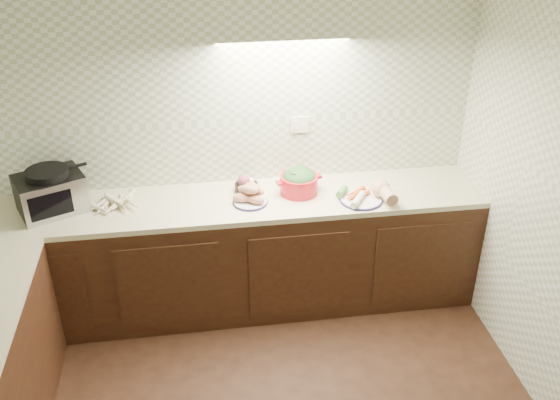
{
  "coord_description": "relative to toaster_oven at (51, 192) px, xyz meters",
  "views": [
    {
      "loc": [
        -0.2,
        -2.29,
        3.06
      ],
      "look_at": [
        0.33,
        1.25,
        1.02
      ],
      "focal_mm": 40.0,
      "sensor_mm": 36.0,
      "label": 1
    }
  ],
  "objects": [
    {
      "name": "toaster_oven",
      "position": [
        0.0,
        0.0,
        0.0
      ],
      "size": [
        0.52,
        0.47,
        0.3
      ],
      "rotation": [
        0.0,
        0.0,
        0.42
      ],
      "color": "black",
      "rests_on": "counter"
    },
    {
      "name": "sweet_potato_plate",
      "position": [
        1.33,
        -0.1,
        -0.08
      ],
      "size": [
        0.25,
        0.24,
        0.15
      ],
      "rotation": [
        0.0,
        0.0,
        -0.32
      ],
      "color": "#191645",
      "rests_on": "counter"
    },
    {
      "name": "room",
      "position": [
        1.19,
        -1.55,
        0.59
      ],
      "size": [
        3.6,
        3.6,
        2.6
      ],
      "color": "black",
      "rests_on": "ground"
    },
    {
      "name": "onion_bowl",
      "position": [
        1.32,
        0.07,
        -0.09
      ],
      "size": [
        0.17,
        0.17,
        0.13
      ],
      "color": "black",
      "rests_on": "counter"
    },
    {
      "name": "veg_plate",
      "position": [
        2.17,
        -0.17,
        -0.09
      ],
      "size": [
        0.39,
        0.31,
        0.14
      ],
      "rotation": [
        0.0,
        0.0,
        -0.06
      ],
      "color": "#191645",
      "rests_on": "counter"
    },
    {
      "name": "parsnip_pile",
      "position": [
        0.44,
        -0.02,
        -0.11
      ],
      "size": [
        0.33,
        0.32,
        0.08
      ],
      "color": "beige",
      "rests_on": "counter"
    },
    {
      "name": "counter",
      "position": [
        0.5,
        -0.87,
        -0.59
      ],
      "size": [
        3.6,
        3.6,
        0.9
      ],
      "color": "black",
      "rests_on": "ground"
    },
    {
      "name": "dutch_oven",
      "position": [
        1.69,
        -0.0,
        -0.05
      ],
      "size": [
        0.34,
        0.33,
        0.19
      ],
      "rotation": [
        0.0,
        0.0,
        0.24
      ],
      "color": "red",
      "rests_on": "counter"
    }
  ]
}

